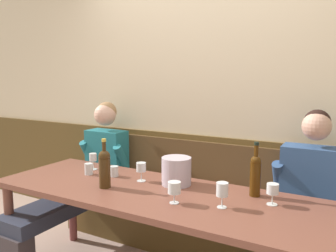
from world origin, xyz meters
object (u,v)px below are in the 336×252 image
object	(u,v)px
wall_bench	(194,220)
water_tumbler_center	(114,171)
person_center_right_seat	(82,177)
water_tumbler_left	(89,169)
dining_table	(151,202)
wine_glass_center_rear	(141,168)
wine_bottle_green_tall	(255,174)
wine_bottle_amber_mid	(105,167)
wine_glass_left_end	(174,189)
ice_bucket	(176,171)
wine_glass_mid_right	(273,190)
person_right_seat	(305,221)
wine_glass_right_end	(93,158)
wine_glass_near_bucket	(222,191)

from	to	relation	value
wall_bench	water_tumbler_center	distance (m)	0.87
person_center_right_seat	water_tumbler_left	size ratio (longest dim) A/B	14.55
dining_table	wall_bench	bearing A→B (deg)	90.00
person_center_right_seat	wine_glass_center_rear	distance (m)	0.83
wine_bottle_green_tall	water_tumbler_left	size ratio (longest dim) A/B	4.02
wine_bottle_amber_mid	wine_glass_left_end	xyz separation A→B (m)	(0.55, -0.02, -0.05)
water_tumbler_left	ice_bucket	bearing A→B (deg)	8.95
wine_bottle_green_tall	wine_bottle_amber_mid	bearing A→B (deg)	-160.14
person_center_right_seat	ice_bucket	distance (m)	1.06
wine_bottle_amber_mid	wine_glass_mid_right	bearing A→B (deg)	12.59
person_right_seat	wine_glass_left_end	xyz separation A→B (m)	(-0.69, -0.46, 0.23)
wine_glass_center_rear	water_tumbler_left	bearing A→B (deg)	-172.83
ice_bucket	wine_glass_left_end	size ratio (longest dim) A/B	1.57
wine_bottle_amber_mid	wine_glass_center_rear	distance (m)	0.28
dining_table	wine_glass_right_end	world-z (taller)	wine_glass_right_end
wine_glass_left_end	wine_glass_right_end	size ratio (longest dim) A/B	0.98
wine_glass_near_bucket	wine_glass_right_end	bearing A→B (deg)	167.90
wine_glass_near_bucket	water_tumbler_left	distance (m)	1.16
wine_glass_mid_right	water_tumbler_center	size ratio (longest dim) A/B	1.62
ice_bucket	wine_glass_mid_right	bearing A→B (deg)	-4.93
dining_table	water_tumbler_left	bearing A→B (deg)	172.72
wine_glass_near_bucket	water_tumbler_left	size ratio (longest dim) A/B	1.72
dining_table	wine_glass_center_rear	distance (m)	0.29
dining_table	ice_bucket	bearing A→B (deg)	65.29
person_center_right_seat	wine_glass_near_bucket	size ratio (longest dim) A/B	8.44
water_tumbler_center	wine_glass_center_rear	bearing A→B (deg)	0.54
wine_glass_right_end	water_tumbler_center	size ratio (longest dim) A/B	1.70
wall_bench	wine_bottle_amber_mid	bearing A→B (deg)	-111.11
wall_bench	wine_glass_center_rear	world-z (taller)	wall_bench
water_tumbler_center	wine_bottle_green_tall	bearing A→B (deg)	5.42
ice_bucket	water_tumbler_center	size ratio (longest dim) A/B	2.62
wine_bottle_green_tall	water_tumbler_center	bearing A→B (deg)	-174.58
wine_glass_near_bucket	water_tumbler_left	world-z (taller)	wine_glass_near_bucket
dining_table	wine_glass_mid_right	size ratio (longest dim) A/B	17.62
ice_bucket	wine_glass_near_bucket	size ratio (longest dim) A/B	1.39
person_right_seat	ice_bucket	xyz separation A→B (m)	(-0.84, -0.14, 0.24)
person_right_seat	wine_glass_center_rear	distance (m)	1.15
wine_bottle_green_tall	wine_glass_right_end	bearing A→B (deg)	-178.68
wine_glass_near_bucket	wall_bench	bearing A→B (deg)	124.76
wine_glass_right_end	dining_table	bearing A→B (deg)	-16.46
water_tumbler_left	dining_table	bearing A→B (deg)	-7.28
wine_glass_mid_right	wine_glass_near_bucket	distance (m)	0.31
person_center_right_seat	wine_glass_right_end	xyz separation A→B (m)	(0.25, -0.13, 0.23)
wine_glass_left_end	person_right_seat	bearing A→B (deg)	33.68
wine_glass_mid_right	person_center_right_seat	bearing A→B (deg)	173.41
person_right_seat	ice_bucket	world-z (taller)	person_right_seat
person_center_right_seat	person_right_seat	world-z (taller)	person_right_seat
person_right_seat	wine_bottle_amber_mid	size ratio (longest dim) A/B	3.77
wine_glass_near_bucket	water_tumbler_center	xyz separation A→B (m)	(-0.94, 0.19, -0.06)
wine_glass_left_end	water_tumbler_left	distance (m)	0.90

